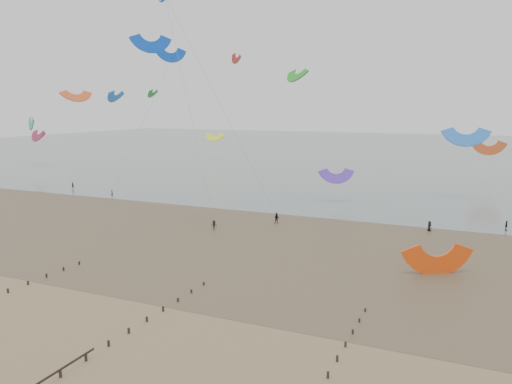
% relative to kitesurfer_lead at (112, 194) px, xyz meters
% --- Properties ---
extents(ground, '(500.00, 500.00, 0.00)m').
position_rel_kitesurfer_lead_xyz_m(ground, '(41.72, -51.49, -0.80)').
color(ground, brown).
rests_on(ground, ground).
extents(sea_and_shore, '(500.00, 665.00, 0.03)m').
position_rel_kitesurfer_lead_xyz_m(sea_and_shore, '(37.64, -17.08, -0.79)').
color(sea_and_shore, '#475654').
rests_on(sea_and_shore, ground).
extents(kitesurfer_lead, '(0.69, 0.67, 1.59)m').
position_rel_kitesurfer_lead_xyz_m(kitesurfer_lead, '(0.00, 0.00, 0.00)').
color(kitesurfer_lead, black).
rests_on(kitesurfer_lead, ground).
extents(kitesurfers, '(120.70, 28.04, 1.85)m').
position_rel_kitesurfer_lead_xyz_m(kitesurfers, '(66.79, -1.74, 0.06)').
color(kitesurfers, black).
rests_on(kitesurfers, ground).
extents(grounded_kite, '(9.13, 8.54, 4.00)m').
position_rel_kitesurfer_lead_xyz_m(grounded_kite, '(69.18, -24.87, -0.80)').
color(grounded_kite, '#F7490F').
rests_on(grounded_kite, ground).
extents(kites_airborne, '(244.85, 107.38, 45.07)m').
position_rel_kitesurfer_lead_xyz_m(kites_airborne, '(35.26, 34.48, 19.08)').
color(kites_airborne, blue).
rests_on(kites_airborne, ground).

